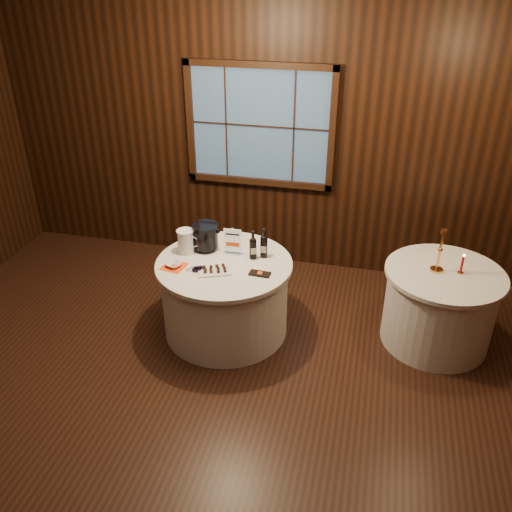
% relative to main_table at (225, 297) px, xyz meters
% --- Properties ---
extents(ground, '(6.00, 6.00, 0.00)m').
position_rel_main_table_xyz_m(ground, '(0.00, -1.00, -0.39)').
color(ground, black).
rests_on(ground, ground).
extents(back_wall, '(6.00, 0.10, 3.00)m').
position_rel_main_table_xyz_m(back_wall, '(0.00, 1.48, 1.16)').
color(back_wall, black).
rests_on(back_wall, ground).
extents(main_table, '(1.28, 1.28, 0.77)m').
position_rel_main_table_xyz_m(main_table, '(0.00, 0.00, 0.00)').
color(main_table, white).
rests_on(main_table, ground).
extents(side_table, '(1.08, 1.08, 0.77)m').
position_rel_main_table_xyz_m(side_table, '(2.00, 0.30, 0.00)').
color(side_table, white).
rests_on(side_table, ground).
extents(sign_stand, '(0.17, 0.08, 0.27)m').
position_rel_main_table_xyz_m(sign_stand, '(0.04, 0.18, 0.48)').
color(sign_stand, '#B0AFB6').
rests_on(sign_stand, main_table).
extents(port_bottle_left, '(0.07, 0.08, 0.28)m').
position_rel_main_table_xyz_m(port_bottle_left, '(0.24, 0.14, 0.51)').
color(port_bottle_left, black).
rests_on(port_bottle_left, main_table).
extents(port_bottle_right, '(0.07, 0.07, 0.29)m').
position_rel_main_table_xyz_m(port_bottle_right, '(0.34, 0.19, 0.51)').
color(port_bottle_right, black).
rests_on(port_bottle_right, main_table).
extents(ice_bucket, '(0.26, 0.26, 0.26)m').
position_rel_main_table_xyz_m(ice_bucket, '(-0.24, 0.21, 0.52)').
color(ice_bucket, black).
rests_on(ice_bucket, main_table).
extents(chocolate_plate, '(0.35, 0.30, 0.04)m').
position_rel_main_table_xyz_m(chocolate_plate, '(-0.04, -0.18, 0.40)').
color(chocolate_plate, silver).
rests_on(chocolate_plate, main_table).
extents(chocolate_box, '(0.20, 0.11, 0.02)m').
position_rel_main_table_xyz_m(chocolate_box, '(0.37, -0.13, 0.39)').
color(chocolate_box, black).
rests_on(chocolate_box, main_table).
extents(grape_bunch, '(0.19, 0.10, 0.04)m').
position_rel_main_table_xyz_m(grape_bunch, '(-0.18, -0.21, 0.40)').
color(grape_bunch, black).
rests_on(grape_bunch, main_table).
extents(glass_pitcher, '(0.22, 0.16, 0.23)m').
position_rel_main_table_xyz_m(glass_pitcher, '(-0.40, 0.10, 0.50)').
color(glass_pitcher, silver).
rests_on(glass_pitcher, main_table).
extents(orange_napkin, '(0.24, 0.24, 0.00)m').
position_rel_main_table_xyz_m(orange_napkin, '(-0.42, -0.18, 0.38)').
color(orange_napkin, '#FF4515').
rests_on(orange_napkin, main_table).
extents(cracker_bowl, '(0.18, 0.18, 0.03)m').
position_rel_main_table_xyz_m(cracker_bowl, '(-0.42, -0.18, 0.40)').
color(cracker_bowl, silver).
rests_on(cracker_bowl, orange_napkin).
extents(brass_candlestick, '(0.12, 0.12, 0.41)m').
position_rel_main_table_xyz_m(brass_candlestick, '(1.92, 0.30, 0.53)').
color(brass_candlestick, gold).
rests_on(brass_candlestick, side_table).
extents(red_candle, '(0.05, 0.05, 0.20)m').
position_rel_main_table_xyz_m(red_candle, '(2.12, 0.30, 0.46)').
color(red_candle, gold).
rests_on(red_candle, side_table).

